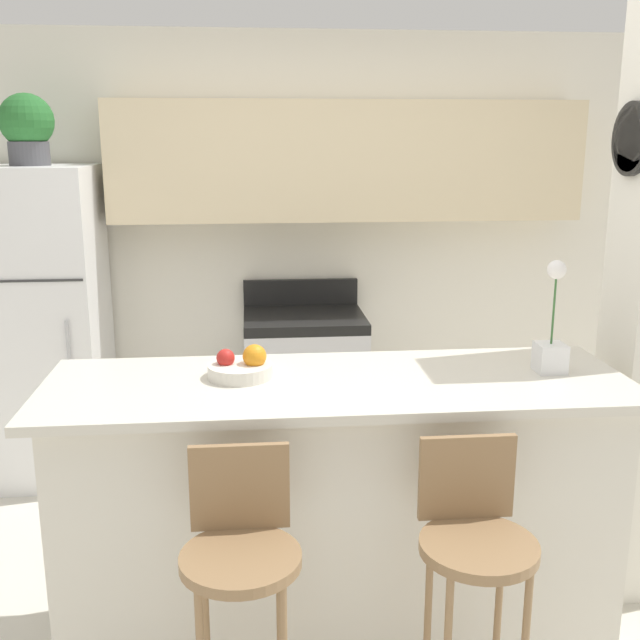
% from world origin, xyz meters
% --- Properties ---
extents(ground_plane, '(14.00, 14.00, 0.00)m').
position_xyz_m(ground_plane, '(0.00, 0.00, 0.00)').
color(ground_plane, beige).
extents(wall_back, '(5.60, 0.38, 2.55)m').
position_xyz_m(wall_back, '(0.11, 1.98, 1.49)').
color(wall_back, silver).
rests_on(wall_back, ground_plane).
extents(counter_bar, '(2.15, 0.72, 1.07)m').
position_xyz_m(counter_bar, '(0.00, 0.00, 0.54)').
color(counter_bar, silver).
rests_on(counter_bar, ground_plane).
extents(refrigerator, '(0.64, 0.69, 1.78)m').
position_xyz_m(refrigerator, '(-1.48, 1.67, 0.89)').
color(refrigerator, white).
rests_on(refrigerator, ground_plane).
extents(stove_range, '(0.71, 0.60, 1.07)m').
position_xyz_m(stove_range, '(0.00, 1.72, 0.46)').
color(stove_range, silver).
rests_on(stove_range, ground_plane).
extents(bar_stool_left, '(0.36, 0.36, 1.02)m').
position_xyz_m(bar_stool_left, '(-0.36, -0.56, 0.69)').
color(bar_stool_left, olive).
rests_on(bar_stool_left, ground_plane).
extents(bar_stool_right, '(0.36, 0.36, 1.02)m').
position_xyz_m(bar_stool_right, '(0.36, -0.56, 0.69)').
color(bar_stool_right, olive).
rests_on(bar_stool_right, ground_plane).
extents(potted_plant_on_fridge, '(0.29, 0.29, 0.38)m').
position_xyz_m(potted_plant_on_fridge, '(-1.48, 1.67, 1.99)').
color(potted_plant_on_fridge, '#4C4C51').
rests_on(potted_plant_on_fridge, refrigerator).
extents(orchid_vase, '(0.11, 0.11, 0.43)m').
position_xyz_m(orchid_vase, '(0.81, 0.03, 1.20)').
color(orchid_vase, white).
rests_on(orchid_vase, counter_bar).
extents(fruit_bowl, '(0.24, 0.24, 0.12)m').
position_xyz_m(fruit_bowl, '(-0.35, 0.07, 1.11)').
color(fruit_bowl, silver).
rests_on(fruit_bowl, counter_bar).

